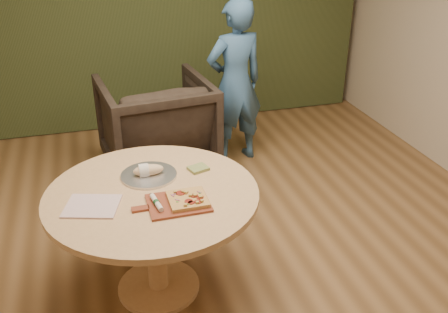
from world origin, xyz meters
TOP-DOWN VIEW (x-y plane):
  - room_shell at (0.00, 0.00)m, footprint 5.04×6.04m
  - pedestal_table at (-0.45, 0.02)m, footprint 1.30×1.30m
  - pizza_paddle at (-0.33, -0.16)m, footprint 0.45×0.28m
  - flatbread_pizza at (-0.27, -0.16)m, footprint 0.22×0.22m
  - cutlery_roll at (-0.45, -0.15)m, footprint 0.06×0.20m
  - newspaper at (-0.81, -0.05)m, footprint 0.36×0.33m
  - serving_tray at (-0.44, 0.22)m, footprint 0.36×0.36m
  - bread_roll at (-0.45, 0.22)m, footprint 0.19×0.09m
  - green_packet at (-0.12, 0.22)m, footprint 0.15×0.13m
  - armchair at (-0.17, 1.73)m, footprint 1.06×1.01m
  - person_standing at (0.60, 1.73)m, footprint 0.64×0.48m

SIDE VIEW (x-z plane):
  - armchair at x=-0.17m, z-range 0.00..0.99m
  - pedestal_table at x=-0.45m, z-range 0.23..0.98m
  - newspaper at x=-0.81m, z-range 0.75..0.76m
  - serving_tray at x=-0.44m, z-range 0.75..0.77m
  - pizza_paddle at x=-0.33m, z-range 0.75..0.77m
  - green_packet at x=-0.12m, z-range 0.75..0.77m
  - flatbread_pizza at x=-0.27m, z-range 0.76..0.80m
  - cutlery_roll at x=-0.45m, z-range 0.76..0.80m
  - person_standing at x=0.60m, z-range 0.00..1.58m
  - bread_roll at x=-0.45m, z-range 0.75..0.84m
  - room_shell at x=0.00m, z-range -0.02..2.82m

